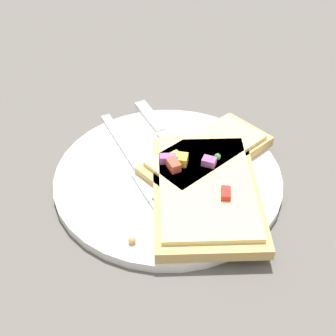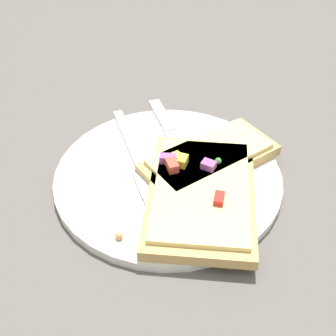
{
  "view_description": "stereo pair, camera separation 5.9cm",
  "coord_description": "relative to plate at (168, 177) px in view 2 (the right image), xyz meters",
  "views": [
    {
      "loc": [
        -0.39,
        0.21,
        0.41
      ],
      "look_at": [
        0.0,
        0.0,
        0.02
      ],
      "focal_mm": 50.0,
      "sensor_mm": 36.0,
      "label": 1
    },
    {
      "loc": [
        -0.41,
        0.16,
        0.41
      ],
      "look_at": [
        0.0,
        0.0,
        0.02
      ],
      "focal_mm": 50.0,
      "sensor_mm": 36.0,
      "label": 2
    }
  ],
  "objects": [
    {
      "name": "pizza_slice_corner",
      "position": [
        0.0,
        -0.06,
        0.02
      ],
      "size": [
        0.12,
        0.19,
        0.03
      ],
      "rotation": [
        0.0,
        0.0,
        4.96
      ],
      "color": "tan",
      "rests_on": "plate"
    },
    {
      "name": "plate",
      "position": [
        0.0,
        0.0,
        0.0
      ],
      "size": [
        0.29,
        0.29,
        0.01
      ],
      "color": "silver",
      "rests_on": "ground"
    },
    {
      "name": "ground_plane",
      "position": [
        0.0,
        0.0,
        -0.01
      ],
      "size": [
        4.0,
        4.0,
        0.0
      ],
      "primitive_type": "plane",
      "color": "#56514C"
    },
    {
      "name": "crumb_scatter",
      "position": [
        0.01,
        0.0,
        0.01
      ],
      "size": [
        0.13,
        0.13,
        0.01
      ],
      "color": "tan",
      "rests_on": "plate"
    },
    {
      "name": "fork",
      "position": [
        0.03,
        0.03,
        0.01
      ],
      "size": [
        0.22,
        0.03,
        0.01
      ],
      "rotation": [
        0.0,
        0.0,
        9.38
      ],
      "color": "silver",
      "rests_on": "plate"
    },
    {
      "name": "pizza_slice_main",
      "position": [
        -0.06,
        -0.02,
        0.02
      ],
      "size": [
        0.23,
        0.2,
        0.03
      ],
      "rotation": [
        0.0,
        0.0,
        2.68
      ],
      "color": "tan",
      "rests_on": "plate"
    },
    {
      "name": "knife",
      "position": [
        0.07,
        -0.03,
        0.01
      ],
      "size": [
        0.21,
        0.02,
        0.01
      ],
      "rotation": [
        0.0,
        0.0,
        9.4
      ],
      "color": "silver",
      "rests_on": "plate"
    }
  ]
}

